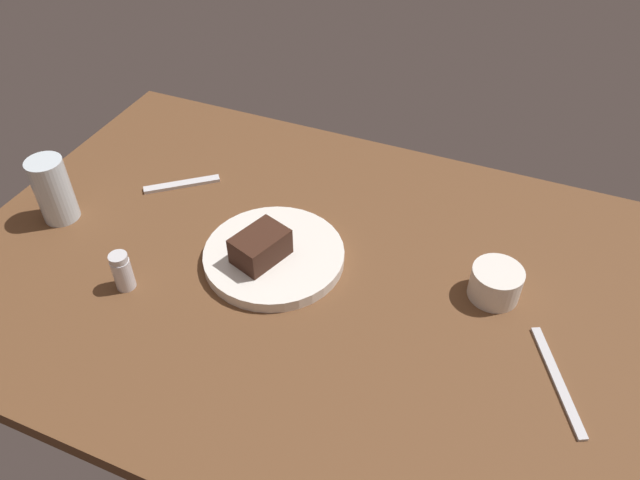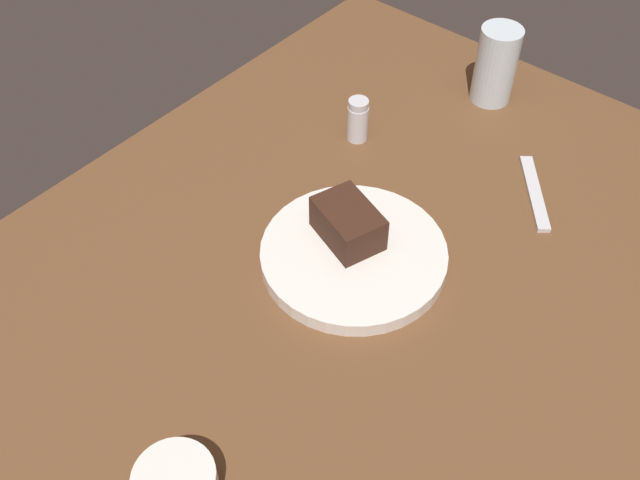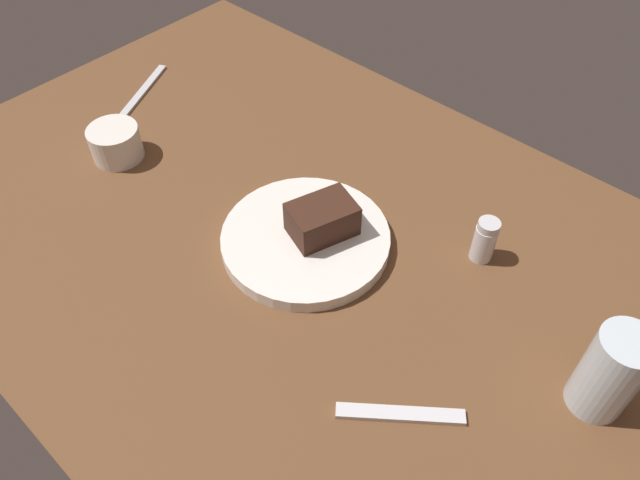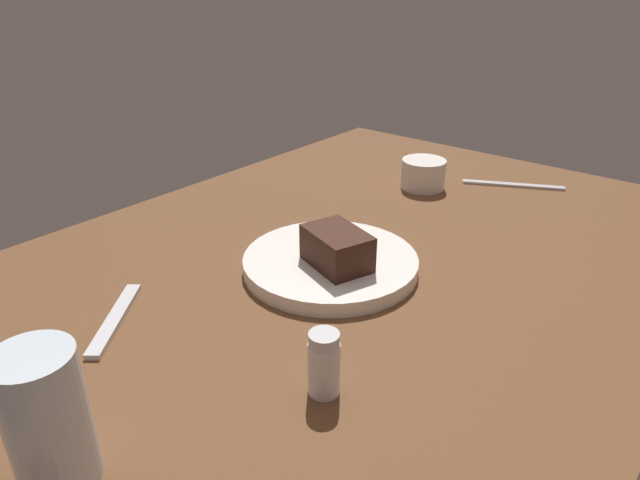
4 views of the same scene
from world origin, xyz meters
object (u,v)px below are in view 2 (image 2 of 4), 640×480
dessert_plate (354,256)px  salt_shaker (358,120)px  dessert_spoon (534,193)px  water_glass (496,65)px  chocolate_cake_slice (348,223)px

dessert_plate → salt_shaker: bearing=37.1°
dessert_plate → dessert_spoon: 28.98cm
water_glass → dessert_spoon: bearing=-132.8°
chocolate_cake_slice → dessert_spoon: 29.12cm
salt_shaker → water_glass: size_ratio=0.56×
dessert_spoon → chocolate_cake_slice: bearing=111.7°
salt_shaker → dessert_spoon: bearing=-76.9°
salt_shaker → water_glass: (21.96, -10.30, 2.84)cm
dessert_spoon → water_glass: bearing=8.4°
chocolate_cake_slice → salt_shaker: size_ratio=1.30×
salt_shaker → dessert_plate: bearing=-142.9°
water_glass → dessert_spoon: size_ratio=0.84×
dessert_plate → chocolate_cake_slice: chocolate_cake_slice is taller
dessert_plate → water_glass: water_glass is taller
water_glass → dessert_spoon: (-15.64, -16.86, -5.95)cm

